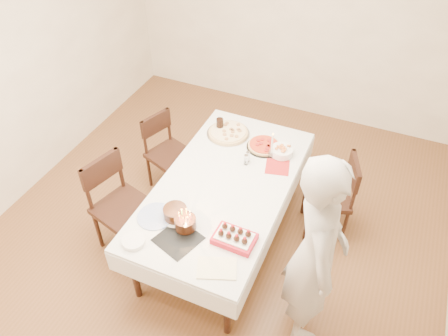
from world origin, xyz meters
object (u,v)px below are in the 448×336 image
at_px(birthday_cake, 185,220).
at_px(strawberry_box, 234,238).
at_px(dining_table, 224,212).
at_px(chair_right_savory, 327,196).
at_px(taper_candle, 272,145).
at_px(chair_left_dessert, 124,209).
at_px(chair_left_savory, 170,155).
at_px(pizza_white, 228,133).
at_px(pasta_bowl, 282,151).
at_px(cola_glass, 220,124).
at_px(layer_cake, 175,213).
at_px(pizza_pepperoni, 264,146).
at_px(person, 316,254).

height_order(birthday_cake, strawberry_box, birthday_cake).
bearing_deg(dining_table, chair_right_savory, 30.97).
bearing_deg(dining_table, taper_candle, 63.90).
bearing_deg(chair_left_dessert, birthday_cake, -175.50).
relative_size(chair_left_savory, pizza_white, 1.99).
xyz_separation_m(chair_left_savory, birthday_cake, (0.77, -1.07, 0.39)).
height_order(pizza_white, strawberry_box, strawberry_box).
distance_m(pizza_white, birthday_cake, 1.33).
bearing_deg(chair_left_dessert, strawberry_box, -169.97).
relative_size(chair_right_savory, pasta_bowl, 4.22).
bearing_deg(chair_left_savory, chair_right_savory, -157.84).
bearing_deg(pasta_bowl, cola_glass, 170.05).
distance_m(chair_right_savory, pizza_white, 1.20).
bearing_deg(chair_left_dessert, dining_table, -135.65).
relative_size(chair_right_savory, layer_cake, 3.61).
bearing_deg(pizza_pepperoni, chair_left_savory, -169.34).
relative_size(chair_right_savory, birthday_cake, 5.16).
xyz_separation_m(dining_table, taper_candle, (0.27, 0.55, 0.52)).
bearing_deg(dining_table, pizza_white, 110.30).
bearing_deg(person, cola_glass, 27.83).
bearing_deg(pizza_white, layer_cake, -87.95).
height_order(pizza_white, pasta_bowl, pasta_bowl).
bearing_deg(cola_glass, pizza_pepperoni, -9.68).
bearing_deg(strawberry_box, pizza_pepperoni, 98.73).
xyz_separation_m(pizza_pepperoni, pasta_bowl, (0.20, -0.04, 0.02)).
bearing_deg(chair_left_savory, pizza_white, -137.54).
bearing_deg(taper_candle, chair_right_savory, -1.48).
distance_m(chair_left_dessert, pizza_white, 1.33).
xyz_separation_m(taper_candle, cola_glass, (-0.64, 0.20, -0.08)).
distance_m(chair_left_dessert, strawberry_box, 1.21).
height_order(chair_right_savory, pizza_white, chair_right_savory).
xyz_separation_m(chair_right_savory, person, (0.10, -1.10, 0.46)).
xyz_separation_m(dining_table, chair_right_savory, (0.88, 0.53, 0.09)).
bearing_deg(chair_right_savory, layer_cake, -155.31).
relative_size(pasta_bowl, layer_cake, 0.86).
height_order(chair_right_savory, strawberry_box, chair_right_savory).
bearing_deg(cola_glass, chair_left_dessert, -110.89).
height_order(person, cola_glass, person).
distance_m(chair_right_savory, person, 1.19).
bearing_deg(pizza_white, pizza_pepperoni, -7.52).
xyz_separation_m(dining_table, birthday_cake, (-0.08, -0.60, 0.47)).
bearing_deg(person, birthday_cake, 73.68).
bearing_deg(chair_right_savory, pizza_pepperoni, 151.24).
height_order(pizza_pepperoni, pasta_bowl, pasta_bowl).
bearing_deg(person, pizza_white, 26.17).
bearing_deg(chair_left_savory, chair_left_dessert, 111.05).
height_order(pizza_pepperoni, birthday_cake, birthday_cake).
distance_m(chair_left_savory, taper_candle, 1.21).
relative_size(dining_table, cola_glass, 15.35).
distance_m(cola_glass, layer_cake, 1.28).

